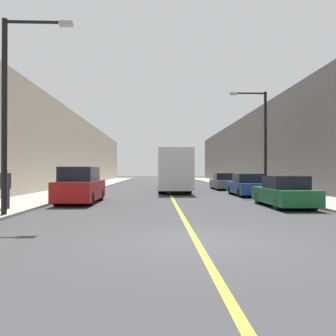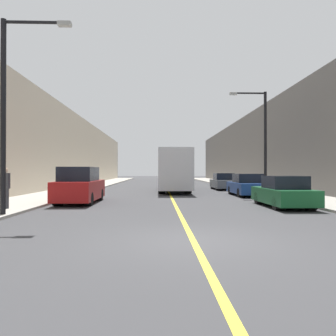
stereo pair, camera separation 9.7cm
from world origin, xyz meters
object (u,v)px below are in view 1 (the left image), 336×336
Objects in this scene: street_lamp_left at (11,102)px; pedestrian at (5,187)px; parked_suv_left at (80,186)px; car_right_near at (284,193)px; car_right_mid at (247,186)px; bus at (173,170)px; car_right_far at (223,182)px; street_lamp_right at (262,135)px.

street_lamp_left is 3.89m from pedestrian.
car_right_near is (10.15, -2.18, -0.22)m from parked_suv_left.
bus is at bearing 130.31° from car_right_mid.
bus is 2.42× the size of parked_suv_left.
car_right_near is at bearing -12.15° from parked_suv_left.
car_right_far is at bearing 51.23° from pedestrian.
car_right_mid is 2.50× the size of pedestrian.
bus is 1.55× the size of street_lamp_left.
car_right_far is 21.20m from street_lamp_left.
street_lamp_left is at bearing -123.35° from car_right_far.
bus reaches higher than pedestrian.
parked_suv_left is 10.38m from car_right_near.
street_lamp_right reaches higher than parked_suv_left.
pedestrian is (-12.68, -8.21, 0.34)m from car_right_mid.
car_right_mid reaches higher than car_right_far.
street_lamp_right reaches higher than pedestrian.
street_lamp_left is 4.12× the size of pedestrian.
street_lamp_left is (-11.49, -17.45, 3.60)m from car_right_far.
car_right_near is 12.44m from street_lamp_left.
street_lamp_right is at bearing 23.67° from parked_suv_left.
car_right_far is at bearing 90.04° from car_right_near.
car_right_near is at bearing -69.70° from bus.
pedestrian is (-12.52, -15.59, 0.35)m from car_right_far.
car_right_far is (4.70, 1.64, -1.13)m from bus.
street_lamp_left is (-11.50, -3.08, 3.61)m from car_right_near.
car_right_near is 0.59× the size of street_lamp_left.
bus is 17.38m from street_lamp_left.
pedestrian reaches higher than car_right_mid.
car_right_far is 0.60× the size of street_lamp_right.
bus reaches higher than parked_suv_left.
pedestrian is (-7.82, -13.95, -0.78)m from bus.
street_lamp_left reaches higher than car_right_far.
parked_suv_left is 4.15m from pedestrian.
car_right_mid is 15.11m from pedestrian.
car_right_mid reaches higher than car_right_near.
car_right_mid is 1.03× the size of car_right_far.
parked_suv_left is 15.86m from car_right_far.
street_lamp_left is (-6.79, -15.81, 2.47)m from bus.
car_right_far reaches higher than car_right_near.
car_right_mid is 15.82m from street_lamp_left.
car_right_near is (4.71, -12.74, -1.14)m from bus.
pedestrian reaches higher than car_right_near.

